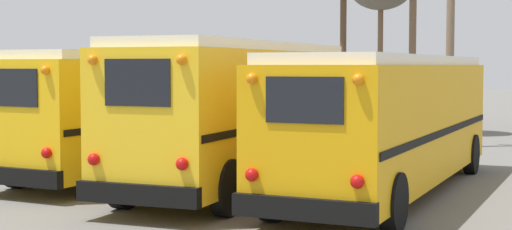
# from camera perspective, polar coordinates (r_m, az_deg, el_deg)

# --- Properties ---
(ground_plane) EXTENTS (160.00, 160.00, 0.00)m
(ground_plane) POSITION_cam_1_polar(r_m,az_deg,el_deg) (18.67, 0.04, -4.94)
(ground_plane) COLOR #66635E
(school_bus_0) EXTENTS (2.85, 10.69, 3.11)m
(school_bus_0) POSITION_cam_1_polar(r_m,az_deg,el_deg) (20.81, -7.21, 0.59)
(school_bus_0) COLOR yellow
(school_bus_0) RESTS_ON ground
(school_bus_1) EXTENTS (2.89, 9.51, 3.30)m
(school_bus_1) POSITION_cam_1_polar(r_m,az_deg,el_deg) (17.78, -1.04, 0.45)
(school_bus_1) COLOR yellow
(school_bus_1) RESTS_ON ground
(school_bus_2) EXTENTS (2.55, 10.59, 2.99)m
(school_bus_2) POSITION_cam_1_polar(r_m,az_deg,el_deg) (17.18, 9.75, -0.24)
(school_bus_2) COLOR #E5A00C
(school_bus_2) RESTS_ON ground
(utility_pole) EXTENTS (1.80, 0.27, 8.49)m
(utility_pole) POSITION_cam_1_polar(r_m,az_deg,el_deg) (27.38, 13.97, 6.94)
(utility_pole) COLOR #75604C
(utility_pole) RESTS_ON ground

